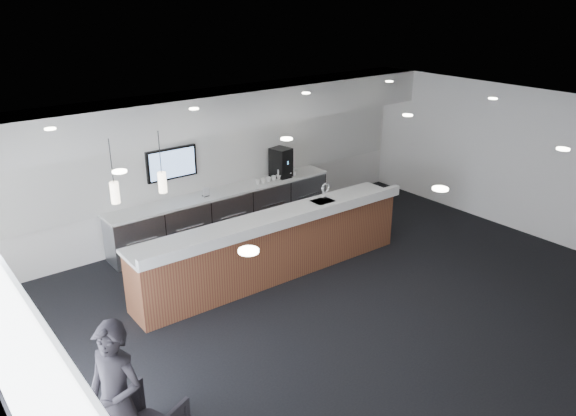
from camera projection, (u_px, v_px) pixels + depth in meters
ground at (345, 304)px, 9.18m from camera, size 10.00×10.00×0.00m
ceiling at (352, 124)px, 8.08m from camera, size 10.00×8.00×0.02m
back_wall at (214, 161)px, 11.57m from camera, size 10.00×0.02×3.00m
right_wall at (526, 162)px, 11.49m from camera, size 0.02×8.00×3.00m
soffit_bulkhead at (223, 109)px, 10.82m from camera, size 10.00×0.90×0.70m
alcove_panel at (215, 156)px, 11.51m from camera, size 9.80×0.06×1.40m
window_blinds_wall at (0, 333)px, 5.80m from camera, size 0.04×7.36×2.55m
back_credenza at (225, 212)px, 11.68m from camera, size 5.06×0.66×0.95m
wall_tv at (172, 164)px, 10.88m from camera, size 1.05×0.08×0.62m
pendant_left at (180, 193)px, 7.58m from camera, size 0.12×0.12×0.30m
pendant_right at (131, 204)px, 7.18m from camera, size 0.12×0.12×0.30m
ceiling_can_lights at (352, 126)px, 8.09m from camera, size 7.00×5.00×0.02m
service_counter at (274, 246)px, 9.93m from camera, size 5.34×0.96×1.49m
coffee_machine at (281, 162)px, 12.25m from camera, size 0.44×0.52×0.64m
info_sign_left at (206, 192)px, 11.14m from camera, size 0.14×0.03×0.19m
info_sign_right at (281, 174)px, 12.16m from camera, size 0.16×0.07×0.22m
lounge_guest at (117, 401)px, 5.73m from camera, size 0.70×0.79×1.80m
cup_0 at (294, 173)px, 12.40m from camera, size 0.11×0.11×0.10m
cup_1 at (289, 174)px, 12.32m from camera, size 0.15×0.15×0.10m
cup_2 at (284, 176)px, 12.25m from camera, size 0.14×0.14×0.10m
cup_3 at (279, 177)px, 12.17m from camera, size 0.14×0.14×0.10m
cup_4 at (274, 178)px, 12.09m from camera, size 0.15×0.15×0.10m
cup_5 at (269, 179)px, 12.01m from camera, size 0.12×0.12×0.10m
cup_6 at (263, 181)px, 11.93m from camera, size 0.16×0.16×0.10m
cup_7 at (258, 182)px, 11.85m from camera, size 0.13×0.13×0.10m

